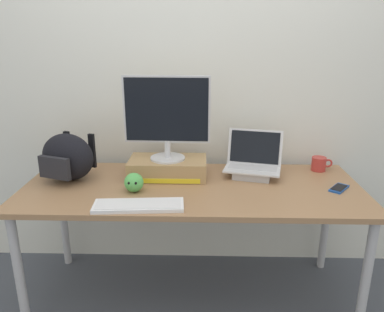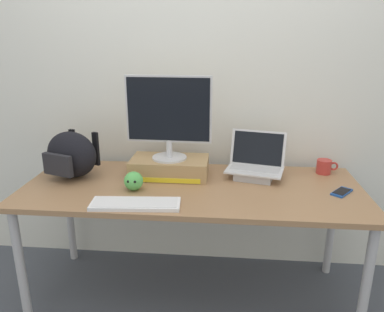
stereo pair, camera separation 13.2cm
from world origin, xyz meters
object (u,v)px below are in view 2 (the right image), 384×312
object	(u,v)px
desktop_monitor	(169,116)
plush_toy	(134,181)
toner_box_yellow	(170,167)
external_keyboard	(135,204)
messenger_backpack	(71,155)
coffee_mug	(324,167)
cell_phone	(342,192)
open_laptop	(255,168)

from	to	relation	value
desktop_monitor	plush_toy	xyz separation A→B (m)	(-0.17, -0.24, -0.32)
toner_box_yellow	external_keyboard	xyz separation A→B (m)	(-0.11, -0.44, -0.04)
desktop_monitor	messenger_backpack	size ratio (longest dim) A/B	1.34
coffee_mug	plush_toy	xyz separation A→B (m)	(-1.13, -0.37, 0.01)
messenger_backpack	cell_phone	world-z (taller)	messenger_backpack
toner_box_yellow	external_keyboard	distance (m)	0.46
toner_box_yellow	external_keyboard	world-z (taller)	toner_box_yellow
external_keyboard	messenger_backpack	bearing A→B (deg)	137.76
coffee_mug	plush_toy	size ratio (longest dim) A/B	1.24
open_laptop	desktop_monitor	bearing A→B (deg)	-163.11
messenger_backpack	open_laptop	bearing A→B (deg)	24.04
open_laptop	messenger_backpack	bearing A→B (deg)	-161.55
desktop_monitor	plush_toy	world-z (taller)	desktop_monitor
plush_toy	desktop_monitor	bearing A→B (deg)	55.07
messenger_backpack	plush_toy	world-z (taller)	messenger_backpack
coffee_mug	cell_phone	size ratio (longest dim) A/B	0.86
desktop_monitor	external_keyboard	xyz separation A→B (m)	(-0.11, -0.44, -0.37)
desktop_monitor	messenger_backpack	bearing A→B (deg)	-172.01
toner_box_yellow	plush_toy	xyz separation A→B (m)	(-0.17, -0.24, -0.00)
messenger_backpack	external_keyboard	bearing A→B (deg)	-19.13
external_keyboard	cell_phone	distance (m)	1.13
open_laptop	cell_phone	size ratio (longest dim) A/B	2.43
coffee_mug	plush_toy	world-z (taller)	plush_toy
open_laptop	cell_phone	distance (m)	0.51
messenger_backpack	coffee_mug	distance (m)	1.57
desktop_monitor	coffee_mug	world-z (taller)	desktop_monitor
coffee_mug	plush_toy	bearing A→B (deg)	-161.61
desktop_monitor	external_keyboard	bearing A→B (deg)	-102.30
toner_box_yellow	external_keyboard	size ratio (longest dim) A/B	1.01
desktop_monitor	cell_phone	world-z (taller)	desktop_monitor
plush_toy	external_keyboard	bearing A→B (deg)	-74.21
toner_box_yellow	cell_phone	world-z (taller)	toner_box_yellow
messenger_backpack	plush_toy	xyz separation A→B (m)	(0.42, -0.17, -0.09)
open_laptop	coffee_mug	distance (m)	0.45
cell_phone	plush_toy	xyz separation A→B (m)	(-1.15, -0.06, 0.05)
coffee_mug	desktop_monitor	bearing A→B (deg)	-171.97
external_keyboard	desktop_monitor	bearing A→B (deg)	72.01
desktop_monitor	external_keyboard	distance (m)	0.59
desktop_monitor	coffee_mug	xyz separation A→B (m)	(0.96, 0.14, -0.33)
desktop_monitor	open_laptop	bearing A→B (deg)	5.06
external_keyboard	cell_phone	xyz separation A→B (m)	(1.09, 0.27, -0.01)
plush_toy	coffee_mug	bearing A→B (deg)	18.39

